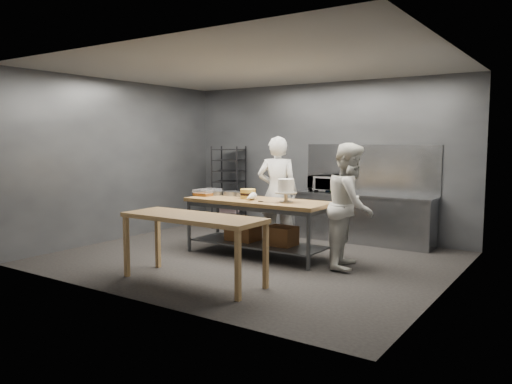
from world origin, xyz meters
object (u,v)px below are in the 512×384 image
layer_cake (248,194)px  chef_behind (277,192)px  work_table (258,221)px  chef_right (350,205)px  speed_rack (229,188)px  frosted_cake_stand (286,188)px  near_counter (193,222)px  microwave (324,184)px

layer_cake → chef_behind: bearing=80.1°
work_table → chef_right: bearing=5.0°
chef_right → speed_rack: bearing=49.8°
chef_right → chef_behind: bearing=55.7°
frosted_cake_stand → layer_cake: (-0.76, 0.06, -0.15)m
chef_right → frosted_cake_stand: 1.04m
frosted_cake_stand → chef_right: bearing=10.5°
near_counter → layer_cake: (-0.36, 1.79, 0.19)m
work_table → chef_behind: bearing=96.5°
work_table → near_counter: bearing=-85.3°
microwave → layer_cake: microwave is taller
work_table → frosted_cake_stand: bearing=-5.2°
speed_rack → microwave: 2.23m
chef_behind → microwave: (0.31, 1.21, 0.08)m
microwave → work_table: bearing=-96.6°
microwave → frosted_cake_stand: 2.03m
chef_behind → near_counter: bearing=75.0°
near_counter → speed_rack: speed_rack is taller
frosted_cake_stand → near_counter: bearing=-103.2°
chef_right → microwave: (-1.32, 1.81, 0.13)m
frosted_cake_stand → layer_cake: size_ratio=1.45×
layer_cake → near_counter: bearing=-78.7°
chef_right → frosted_cake_stand: chef_right is taller
chef_behind → chef_right: bearing=139.5°
chef_behind → chef_right: 1.74m
speed_rack → frosted_cake_stand: bearing=-37.0°
near_counter → frosted_cake_stand: bearing=76.8°
speed_rack → chef_right: chef_right is taller
near_counter → microwave: microwave is taller
frosted_cake_stand → layer_cake: frosted_cake_stand is taller
near_counter → layer_cake: 1.83m
near_counter → chef_right: size_ratio=1.08×
chef_right → microwave: chef_right is taller
work_table → frosted_cake_stand: (0.55, -0.05, 0.58)m
frosted_cake_stand → chef_behind: bearing=128.9°
near_counter → speed_rack: bearing=120.4°
near_counter → chef_behind: bearing=95.2°
near_counter → frosted_cake_stand: frosted_cake_stand is taller
microwave → chef_right: bearing=-53.9°
work_table → chef_right: chef_right is taller
work_table → layer_cake: size_ratio=9.55×
chef_behind → microwave: chef_behind is taller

